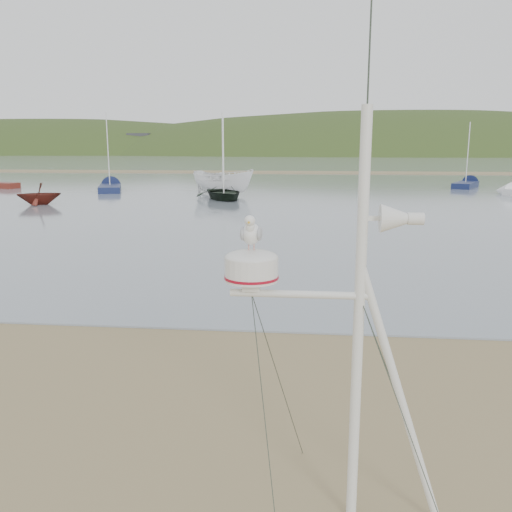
# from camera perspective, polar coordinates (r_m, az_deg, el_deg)

# --- Properties ---
(ground) EXTENTS (560.00, 560.00, 0.00)m
(ground) POSITION_cam_1_polar(r_m,az_deg,el_deg) (8.38, -12.98, -16.73)
(ground) COLOR olive
(ground) RESTS_ON ground
(water) EXTENTS (560.00, 256.00, 0.04)m
(water) POSITION_cam_1_polar(r_m,az_deg,el_deg) (139.03, 4.83, 10.03)
(water) COLOR gray
(water) RESTS_ON ground
(sandbar) EXTENTS (560.00, 7.00, 0.07)m
(sandbar) POSITION_cam_1_polar(r_m,az_deg,el_deg) (77.09, 3.96, 8.78)
(sandbar) COLOR olive
(sandbar) RESTS_ON water
(hill_ridge) EXTENTS (620.00, 180.00, 80.00)m
(hill_ridge) POSITION_cam_1_polar(r_m,az_deg,el_deg) (243.63, 9.59, 5.95)
(hill_ridge) COLOR #293B18
(hill_ridge) RESTS_ON ground
(far_cottages) EXTENTS (294.40, 6.30, 8.00)m
(far_cottages) POSITION_cam_1_polar(r_m,az_deg,el_deg) (202.95, 6.06, 11.64)
(far_cottages) COLOR beige
(far_cottages) RESTS_ON ground
(mast_rig) EXTENTS (2.32, 2.48, 5.23)m
(mast_rig) POSITION_cam_1_polar(r_m,az_deg,el_deg) (5.85, 9.79, -15.79)
(mast_rig) COLOR silver
(mast_rig) RESTS_ON ground
(boat_dark) EXTENTS (3.37, 2.31, 4.60)m
(boat_dark) POSITION_cam_1_polar(r_m,az_deg,el_deg) (39.06, -3.45, 9.31)
(boat_dark) COLOR black
(boat_dark) RESTS_ON water
(boat_red) EXTENTS (2.28, 2.72, 2.71)m
(boat_red) POSITION_cam_1_polar(r_m,az_deg,el_deg) (38.56, -21.96, 7.05)
(boat_red) COLOR #5F1E15
(boat_red) RESTS_ON water
(boat_white) EXTENTS (2.61, 2.57, 5.31)m
(boat_white) POSITION_cam_1_polar(r_m,az_deg,el_deg) (42.58, -3.51, 9.98)
(boat_white) COLOR white
(boat_white) RESTS_ON water
(sailboat_blue_far) EXTENTS (4.16, 6.47, 6.40)m
(sailboat_blue_far) POSITION_cam_1_polar(r_m,az_deg,el_deg) (55.32, 21.49, 7.11)
(sailboat_blue_far) COLOR #131D44
(sailboat_blue_far) RESTS_ON ground
(sailboat_blue_near) EXTENTS (3.93, 7.30, 7.08)m
(sailboat_blue_near) POSITION_cam_1_polar(r_m,az_deg,el_deg) (49.84, -15.04, 7.10)
(sailboat_blue_near) COLOR #131D44
(sailboat_blue_near) RESTS_ON ground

